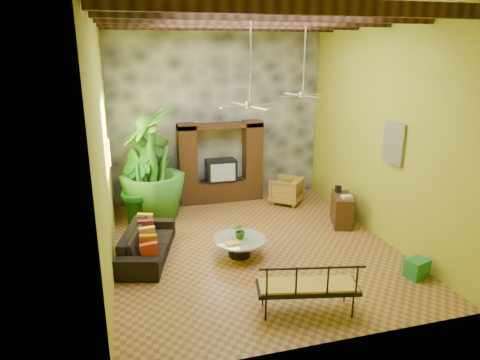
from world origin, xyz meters
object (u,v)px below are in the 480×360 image
object	(u,v)px
tall_plant_c	(152,164)
coffee_table	(239,245)
ceiling_fan_back	(303,86)
tall_plant_a	(152,167)
side_console	(342,210)
entertainment_center	(221,168)
iron_bench	(309,286)
sofa	(148,243)
wicker_armchair	(286,190)
ceiling_fan_front	(250,94)
green_bin	(417,268)
tall_plant_b	(136,186)

from	to	relation	value
tall_plant_c	coffee_table	size ratio (longest dim) A/B	2.61
ceiling_fan_back	tall_plant_a	bearing A→B (deg)	151.02
ceiling_fan_back	side_console	size ratio (longest dim) A/B	1.96
entertainment_center	iron_bench	bearing A→B (deg)	-88.76
sofa	entertainment_center	bearing A→B (deg)	-21.66
wicker_armchair	side_console	world-z (taller)	side_console
sofa	tall_plant_a	size ratio (longest dim) A/B	0.97
ceiling_fan_back	coffee_table	distance (m)	4.07
coffee_table	iron_bench	xyz separation A→B (m)	(0.54, -2.33, 0.27)
ceiling_fan_front	coffee_table	size ratio (longest dim) A/B	1.65
ceiling_fan_back	green_bin	distance (m)	4.78
tall_plant_a	tall_plant_c	distance (m)	0.98
entertainment_center	green_bin	size ratio (longest dim) A/B	5.75
ceiling_fan_front	green_bin	size ratio (longest dim) A/B	4.45
sofa	ceiling_fan_front	bearing A→B (deg)	-87.45
coffee_table	sofa	bearing A→B (deg)	165.67
sofa	iron_bench	size ratio (longest dim) A/B	1.25
entertainment_center	tall_plant_a	xyz separation A→B (m)	(-1.92, 0.01, 0.17)
ceiling_fan_back	tall_plant_b	distance (m)	4.77
tall_plant_b	tall_plant_a	bearing A→B (deg)	65.32
wicker_armchair	entertainment_center	bearing A→B (deg)	-71.35
ceiling_fan_front	ceiling_fan_back	distance (m)	2.41
tall_plant_b	iron_bench	distance (m)	5.48
entertainment_center	coffee_table	xyz separation A→B (m)	(-0.42, -3.54, -0.71)
tall_plant_b	tall_plant_c	bearing A→B (deg)	16.51
entertainment_center	sofa	world-z (taller)	entertainment_center
tall_plant_a	iron_bench	size ratio (longest dim) A/B	1.29
ceiling_fan_back	tall_plant_c	size ratio (longest dim) A/B	0.63
tall_plant_a	ceiling_fan_back	bearing A→B (deg)	-28.98
coffee_table	iron_bench	bearing A→B (deg)	-76.84
sofa	tall_plant_a	distance (m)	3.20
entertainment_center	wicker_armchair	size ratio (longest dim) A/B	2.90
ceiling_fan_front	wicker_armchair	world-z (taller)	ceiling_fan_front
coffee_table	iron_bench	world-z (taller)	iron_bench
tall_plant_b	iron_bench	world-z (taller)	tall_plant_b
sofa	tall_plant_a	xyz separation A→B (m)	(0.38, 3.08, 0.81)
sofa	tall_plant_a	world-z (taller)	tall_plant_a
wicker_armchair	coffee_table	bearing A→B (deg)	3.06
ceiling_fan_back	tall_plant_b	world-z (taller)	ceiling_fan_back
wicker_armchair	iron_bench	bearing A→B (deg)	22.99
ceiling_fan_back	tall_plant_b	size ratio (longest dim) A/B	0.97
green_bin	sofa	bearing A→B (deg)	155.57
side_console	green_bin	world-z (taller)	side_console
tall_plant_c	green_bin	bearing A→B (deg)	-43.49
tall_plant_b	iron_bench	bearing A→B (deg)	-62.44
side_console	ceiling_fan_back	bearing A→B (deg)	166.31
side_console	tall_plant_a	bearing A→B (deg)	169.70
tall_plant_c	iron_bench	size ratio (longest dim) A/B	1.67
ceiling_fan_back	side_console	xyz separation A→B (m)	(0.92, -0.60, -3.02)
tall_plant_b	coffee_table	bearing A→B (deg)	-51.72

